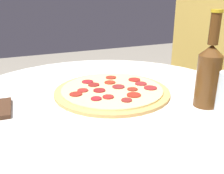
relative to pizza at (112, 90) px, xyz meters
The scene contains 3 objects.
table 0.16m from the pizza, 57.39° to the right, with size 0.98×0.98×0.70m.
pizza is the anchor object (origin of this frame).
beer_bottle 0.30m from the pizza, 44.05° to the left, with size 0.07×0.07×0.27m.
Camera 1 is at (0.68, -0.29, 1.00)m, focal length 40.00 mm.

